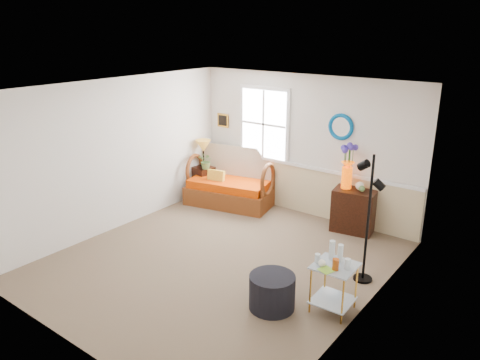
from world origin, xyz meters
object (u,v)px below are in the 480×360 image
Objects in this scene: lamp_stand at (204,182)px; floor_lamp at (368,220)px; side_table at (333,288)px; ottoman at (272,292)px; cabinet at (354,211)px; loveseat at (230,178)px.

floor_lamp reaches higher than lamp_stand.
floor_lamp is at bearing 89.49° from side_table.
lamp_stand is 1.01× the size of side_table.
lamp_stand is 1.10× the size of ottoman.
lamp_stand is at bearing 175.51° from cabinet.
floor_lamp is (4.01, -1.18, 0.59)m from lamp_stand.
cabinet is at bearing -6.65° from loveseat.
loveseat is at bearing 136.37° from ottoman.
cabinet is 0.41× the size of floor_lamp.
loveseat is 3.94m from side_table.
side_table is 1.09× the size of ottoman.
loveseat is 2.85× the size of ottoman.
floor_lamp is (0.82, -1.46, 0.54)m from cabinet.
lamp_stand is at bearing 171.64° from floor_lamp.
cabinet is (2.50, 0.26, -0.17)m from loveseat.
floor_lamp is at bearing -70.20° from cabinet.
loveseat is 2.22× the size of cabinet.
ottoman is at bearing -96.05° from cabinet.
loveseat is at bearing 168.18° from floor_lamp.
lamp_stand is (-0.69, -0.02, -0.22)m from loveseat.
cabinet is at bearing 93.42° from ottoman.
cabinet reaches higher than side_table.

